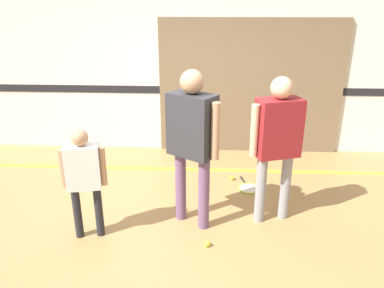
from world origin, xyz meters
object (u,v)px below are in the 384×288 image
(racket_spare_on_floor, at_px, (248,188))
(tennis_ball_by_spare_racket, at_px, (232,178))
(person_instructor, at_px, (192,133))
(tennis_ball_near_instructor, at_px, (207,244))
(person_student_left, at_px, (84,173))
(person_student_right, at_px, (278,135))

(racket_spare_on_floor, bearing_deg, tennis_ball_by_spare_racket, 26.50)
(person_instructor, relative_size, racket_spare_on_floor, 3.31)
(racket_spare_on_floor, bearing_deg, person_instructor, 125.86)
(tennis_ball_near_instructor, bearing_deg, person_student_left, 173.98)
(person_instructor, distance_m, person_student_right, 0.93)
(tennis_ball_near_instructor, bearing_deg, person_instructor, 111.96)
(person_instructor, distance_m, tennis_ball_by_spare_racket, 1.62)
(person_instructor, relative_size, tennis_ball_near_instructor, 26.72)
(person_instructor, bearing_deg, person_student_right, 41.17)
(person_instructor, height_order, person_student_right, person_instructor)
(tennis_ball_near_instructor, distance_m, tennis_ball_by_spare_racket, 1.59)
(person_instructor, height_order, tennis_ball_near_instructor, person_instructor)
(person_student_right, height_order, tennis_ball_near_instructor, person_student_right)
(person_student_right, relative_size, racket_spare_on_floor, 3.15)
(racket_spare_on_floor, distance_m, tennis_ball_near_instructor, 1.42)
(racket_spare_on_floor, bearing_deg, person_student_right, -179.12)
(racket_spare_on_floor, distance_m, tennis_ball_by_spare_racket, 0.32)
(tennis_ball_near_instructor, bearing_deg, racket_spare_on_floor, 67.51)
(racket_spare_on_floor, bearing_deg, person_student_left, 108.90)
(person_student_left, xyz_separation_m, racket_spare_on_floor, (1.82, 1.18, -0.75))
(person_student_left, xyz_separation_m, person_student_right, (2.01, 0.45, 0.28))
(person_instructor, bearing_deg, person_student_left, -130.70)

